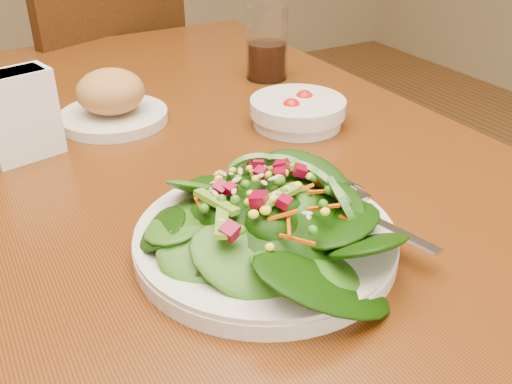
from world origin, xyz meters
TOP-DOWN VIEW (x-y plane):
  - dining_table at (0.00, 0.00)m, footprint 0.90×1.40m
  - chair_far at (0.09, 0.86)m, footprint 0.60×0.60m
  - salad_plate at (0.02, -0.23)m, footprint 0.28×0.28m
  - bread_plate at (-0.03, 0.18)m, footprint 0.17×0.17m
  - tomato_bowl at (0.22, 0.03)m, footprint 0.15×0.15m
  - drinking_glass at (0.29, 0.25)m, footprint 0.08×0.08m
  - napkin_holder at (-0.17, 0.13)m, footprint 0.10×0.07m

SIDE VIEW (x-z plane):
  - chair_far at x=0.09m, z-range 0.03..1.03m
  - dining_table at x=0.00m, z-range 0.27..1.02m
  - tomato_bowl at x=0.22m, z-range 0.75..0.80m
  - salad_plate at x=0.02m, z-range 0.74..0.82m
  - bread_plate at x=-0.03m, z-range 0.74..0.83m
  - drinking_glass at x=0.29m, z-range 0.74..0.88m
  - napkin_holder at x=-0.17m, z-range 0.75..0.88m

